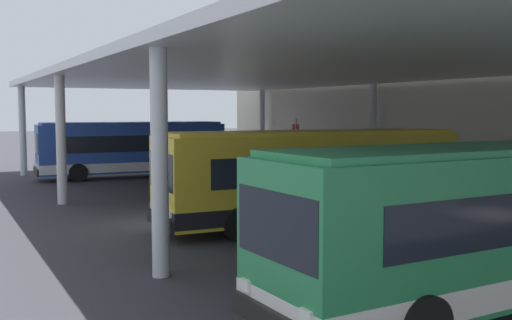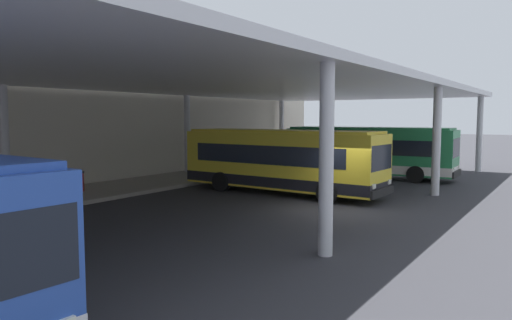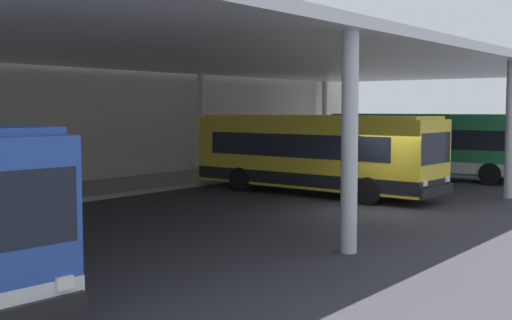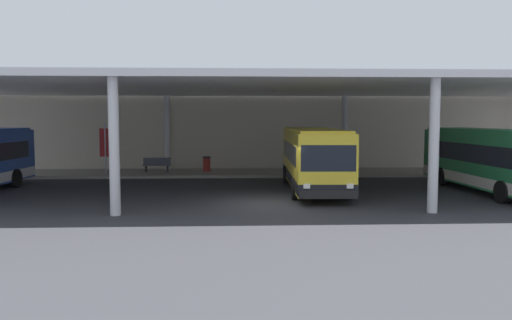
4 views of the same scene
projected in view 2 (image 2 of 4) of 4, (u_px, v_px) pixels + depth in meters
The scene contains 8 objects.
ground_plane at pixel (335, 210), 19.76m from camera, with size 200.00×200.00×0.00m, color #333338.
platform_kerb at pixel (136, 185), 26.23m from camera, with size 42.00×4.50×0.18m, color gray.
station_building_facade at pixel (95, 122), 27.72m from camera, with size 48.00×1.60×7.04m, color beige.
canopy_shelter at pixel (227, 84), 22.32m from camera, with size 40.00×17.00×5.55m.
bus_second_bay at pixel (281, 160), 23.92m from camera, with size 3.01×10.62×3.17m.
bus_middle_bay at pixel (368, 151), 30.42m from camera, with size 2.98×10.61×3.17m.
bench_waiting at pixel (17, 190), 20.69m from camera, with size 1.80×0.45×0.92m.
trash_bin at pixel (79, 181), 23.50m from camera, with size 0.52×0.52×0.98m.
Camera 2 is at (-18.03, -8.10, 3.78)m, focal length 33.81 mm.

